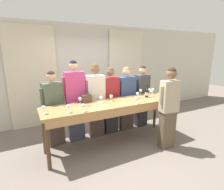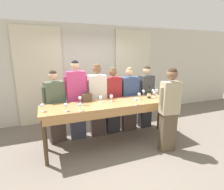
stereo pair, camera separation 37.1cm
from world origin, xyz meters
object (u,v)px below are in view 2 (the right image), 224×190
(wine_bottle, at_px, (149,93))
(wine_glass_by_handbag, at_px, (157,91))
(host_pouring, at_px, (169,109))
(wine_glass_front_left, at_px, (80,105))
(wine_glass_back_mid, at_px, (139,94))
(guest_beige_cap, at_px, (146,96))
(wine_glass_center_right, at_px, (111,97))
(wine_glass_center_left, at_px, (42,106))
(wine_glass_back_left, at_px, (153,91))
(wine_glass_back_right, at_px, (101,98))
(guest_pink_top, at_px, (77,100))
(wine_glass_center_mid, at_px, (80,98))
(wine_glass_front_mid, at_px, (66,105))
(guest_cream_sweater, at_px, (97,100))
(guest_navy_coat, at_px, (129,99))
(wine_glass_front_right, at_px, (144,91))
(guest_olive_jacket, at_px, (56,106))
(tasting_bar, at_px, (114,107))
(guest_striped_shirt, at_px, (113,100))
(handbag, at_px, (87,97))
(wine_glass_by_bottle, at_px, (154,93))
(wine_glass_near_host, at_px, (136,100))

(wine_bottle, relative_size, wine_glass_by_handbag, 2.03)
(wine_bottle, height_order, host_pouring, host_pouring)
(wine_glass_front_left, xyz_separation_m, wine_glass_back_mid, (1.42, 0.33, -0.00))
(wine_glass_by_handbag, height_order, guest_beige_cap, guest_beige_cap)
(wine_glass_front_left, xyz_separation_m, wine_glass_center_right, (0.76, 0.38, -0.00))
(wine_glass_center_left, distance_m, host_pouring, 2.43)
(wine_glass_back_left, xyz_separation_m, wine_glass_back_right, (-1.42, -0.16, -0.00))
(wine_glass_center_right, distance_m, guest_beige_cap, 1.27)
(guest_pink_top, bearing_deg, wine_glass_back_right, -47.46)
(wine_glass_front_left, distance_m, wine_glass_center_mid, 0.50)
(wine_glass_front_mid, bearing_deg, guest_beige_cap, 19.42)
(guest_cream_sweater, relative_size, guest_navy_coat, 1.06)
(wine_bottle, relative_size, guest_navy_coat, 0.18)
(wine_glass_front_right, distance_m, guest_navy_coat, 0.45)
(wine_glass_center_mid, relative_size, wine_glass_back_left, 1.00)
(guest_pink_top, bearing_deg, wine_glass_back_left, -9.38)
(wine_glass_by_handbag, bearing_deg, guest_olive_jacket, 172.79)
(wine_glass_center_right, bearing_deg, wine_bottle, -4.09)
(tasting_bar, distance_m, guest_pink_top, 0.90)
(guest_striped_shirt, relative_size, guest_beige_cap, 1.00)
(wine_glass_front_mid, relative_size, guest_beige_cap, 0.09)
(tasting_bar, height_order, wine_bottle, wine_bottle)
(wine_bottle, xyz_separation_m, wine_glass_front_left, (-1.67, -0.31, -0.01))
(wine_glass_center_mid, bearing_deg, host_pouring, -28.01)
(wine_glass_back_left, bearing_deg, wine_glass_center_mid, -178.68)
(wine_glass_by_handbag, bearing_deg, handbag, 178.86)
(wine_glass_front_left, xyz_separation_m, wine_glass_center_left, (-0.65, 0.20, -0.00))
(tasting_bar, relative_size, guest_striped_shirt, 1.78)
(wine_glass_center_right, bearing_deg, guest_striped_shirt, 64.89)
(wine_bottle, relative_size, guest_beige_cap, 0.18)
(wine_glass_back_mid, height_order, wine_glass_by_bottle, same)
(wine_glass_center_left, bearing_deg, wine_glass_near_host, -7.57)
(guest_cream_sweater, bearing_deg, guest_beige_cap, 0.00)
(tasting_bar, height_order, wine_glass_by_handbag, wine_glass_by_handbag)
(guest_olive_jacket, xyz_separation_m, guest_cream_sweater, (0.97, 0.00, 0.06))
(handbag, distance_m, wine_glass_near_host, 1.07)
(wine_glass_near_host, bearing_deg, guest_olive_jacket, 150.16)
(wine_glass_front_right, bearing_deg, wine_bottle, -90.43)
(wine_glass_by_handbag, relative_size, guest_olive_jacket, 0.09)
(tasting_bar, height_order, wine_glass_back_left, wine_glass_back_left)
(wine_glass_center_right, height_order, guest_striped_shirt, guest_striped_shirt)
(guest_beige_cap, bearing_deg, wine_glass_by_handbag, -69.46)
(wine_glass_front_mid, distance_m, wine_glass_center_left, 0.42)
(wine_glass_center_left, xyz_separation_m, guest_navy_coat, (2.07, 0.64, -0.24))
(wine_glass_center_mid, xyz_separation_m, guest_navy_coat, (1.33, 0.35, -0.24))
(wine_glass_by_bottle, bearing_deg, wine_glass_center_left, -176.87)
(wine_glass_front_left, bearing_deg, wine_glass_center_left, 162.75)
(wine_glass_near_host, relative_size, guest_navy_coat, 0.09)
(guest_cream_sweater, xyz_separation_m, guest_navy_coat, (0.85, -0.00, -0.07))
(wine_glass_by_handbag, bearing_deg, wine_glass_front_left, -165.35)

